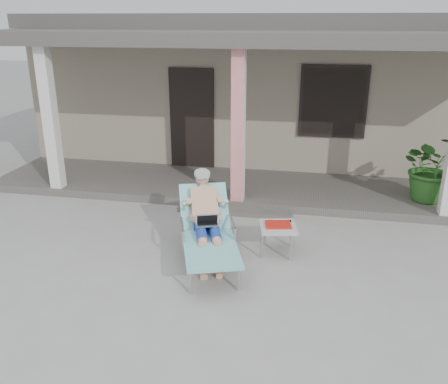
# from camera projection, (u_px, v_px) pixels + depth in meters

# --- Properties ---
(ground) EXTENTS (60.00, 60.00, 0.00)m
(ground) POSITION_uv_depth(u_px,v_px,m) (212.00, 264.00, 6.58)
(ground) COLOR #9E9E99
(ground) RESTS_ON ground
(house) EXTENTS (10.40, 5.40, 3.30)m
(house) POSITION_uv_depth(u_px,v_px,m) (267.00, 83.00, 11.99)
(house) COLOR gray
(house) RESTS_ON ground
(porch_deck) EXTENTS (10.00, 2.00, 0.15)m
(porch_deck) POSITION_uv_depth(u_px,v_px,m) (245.00, 188.00, 9.32)
(porch_deck) COLOR #605B56
(porch_deck) RESTS_ON ground
(porch_overhang) EXTENTS (10.00, 2.30, 2.85)m
(porch_overhang) POSITION_uv_depth(u_px,v_px,m) (247.00, 44.00, 8.33)
(porch_overhang) COLOR silver
(porch_overhang) RESTS_ON porch_deck
(porch_step) EXTENTS (2.00, 0.30, 0.07)m
(porch_step) POSITION_uv_depth(u_px,v_px,m) (235.00, 211.00, 8.27)
(porch_step) COLOR #605B56
(porch_step) RESTS_ON ground
(lounger) EXTENTS (1.23, 1.90, 1.20)m
(lounger) POSITION_uv_depth(u_px,v_px,m) (207.00, 210.00, 6.47)
(lounger) COLOR #B7B7BC
(lounger) RESTS_ON ground
(side_table) EXTENTS (0.60, 0.60, 0.46)m
(side_table) POSITION_uv_depth(u_px,v_px,m) (278.00, 228.00, 6.76)
(side_table) COLOR #BBBBB6
(side_table) RESTS_ON ground
(potted_palm) EXTENTS (1.25, 1.13, 1.22)m
(potted_palm) POSITION_uv_depth(u_px,v_px,m) (433.00, 167.00, 8.27)
(potted_palm) COLOR #26591E
(potted_palm) RESTS_ON porch_deck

